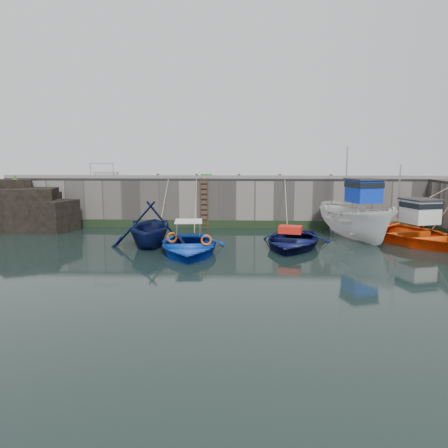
{
  "coord_description": "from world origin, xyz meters",
  "views": [
    {
      "loc": [
        0.48,
        -17.67,
        4.53
      ],
      "look_at": [
        -0.47,
        3.86,
        1.2
      ],
      "focal_mm": 35.0,
      "sensor_mm": 36.0,
      "label": 1
    }
  ],
  "objects_px": {
    "bollard_e": "(331,176)",
    "bollard_c": "(239,176)",
    "boat_near_navy": "(292,247)",
    "bollard_a": "(158,176)",
    "fish_crate": "(207,176)",
    "bollard_d": "(280,176)",
    "ladder": "(204,203)",
    "bollard_b": "(197,176)",
    "boat_far_orange": "(411,233)",
    "boat_far_white": "(357,221)",
    "boat_near_blue": "(189,252)",
    "boat_near_white": "(151,245)"
  },
  "relations": [
    {
      "from": "ladder",
      "to": "boat_near_navy",
      "type": "relative_size",
      "value": 0.58
    },
    {
      "from": "bollard_a",
      "to": "bollard_c",
      "type": "bearing_deg",
      "value": 0.0
    },
    {
      "from": "boat_far_white",
      "to": "bollard_c",
      "type": "distance_m",
      "value": 7.89
    },
    {
      "from": "fish_crate",
      "to": "boat_far_orange",
      "type": "bearing_deg",
      "value": -40.31
    },
    {
      "from": "boat_far_white",
      "to": "boat_near_blue",
      "type": "bearing_deg",
      "value": -174.8
    },
    {
      "from": "boat_near_blue",
      "to": "bollard_b",
      "type": "xyz_separation_m",
      "value": [
        -0.39,
        7.6,
        3.3
      ]
    },
    {
      "from": "fish_crate",
      "to": "bollard_c",
      "type": "height_order",
      "value": "bollard_c"
    },
    {
      "from": "fish_crate",
      "to": "bollard_b",
      "type": "relative_size",
      "value": 2.29
    },
    {
      "from": "boat_near_blue",
      "to": "bollard_a",
      "type": "xyz_separation_m",
      "value": [
        -2.89,
        7.6,
        3.3
      ]
    },
    {
      "from": "boat_near_blue",
      "to": "boat_far_orange",
      "type": "xyz_separation_m",
      "value": [
        11.62,
        3.12,
        0.47
      ]
    },
    {
      "from": "ladder",
      "to": "fish_crate",
      "type": "xyz_separation_m",
      "value": [
        0.13,
        0.39,
        1.71
      ]
    },
    {
      "from": "boat_near_white",
      "to": "bollard_a",
      "type": "bearing_deg",
      "value": 90.87
    },
    {
      "from": "boat_near_blue",
      "to": "fish_crate",
      "type": "distance_m",
      "value": 8.33
    },
    {
      "from": "ladder",
      "to": "bollard_d",
      "type": "relative_size",
      "value": 11.43
    },
    {
      "from": "fish_crate",
      "to": "bollard_c",
      "type": "xyz_separation_m",
      "value": [
        2.07,
        -0.05,
        0.0
      ]
    },
    {
      "from": "bollard_a",
      "to": "boat_near_white",
      "type": "bearing_deg",
      "value": -83.37
    },
    {
      "from": "boat_near_blue",
      "to": "bollard_c",
      "type": "relative_size",
      "value": 19.93
    },
    {
      "from": "boat_near_navy",
      "to": "boat_far_white",
      "type": "height_order",
      "value": "boat_far_white"
    },
    {
      "from": "boat_near_white",
      "to": "fish_crate",
      "type": "relative_size",
      "value": 7.62
    },
    {
      "from": "boat_far_orange",
      "to": "fish_crate",
      "type": "height_order",
      "value": "boat_far_orange"
    },
    {
      "from": "boat_near_navy",
      "to": "bollard_e",
      "type": "bearing_deg",
      "value": 77.37
    },
    {
      "from": "bollard_e",
      "to": "bollard_c",
      "type": "bearing_deg",
      "value": 180.0
    },
    {
      "from": "boat_near_white",
      "to": "bollard_a",
      "type": "distance_m",
      "value": 6.81
    },
    {
      "from": "ladder",
      "to": "boat_near_navy",
      "type": "xyz_separation_m",
      "value": [
        4.99,
        -5.68,
        -1.59
      ]
    },
    {
      "from": "bollard_c",
      "to": "bollard_e",
      "type": "distance_m",
      "value": 5.8
    },
    {
      "from": "fish_crate",
      "to": "bollard_d",
      "type": "distance_m",
      "value": 4.67
    },
    {
      "from": "boat_far_orange",
      "to": "bollard_d",
      "type": "relative_size",
      "value": 29.33
    },
    {
      "from": "bollard_e",
      "to": "bollard_d",
      "type": "bearing_deg",
      "value": 180.0
    },
    {
      "from": "fish_crate",
      "to": "bollard_b",
      "type": "height_order",
      "value": "bollard_b"
    },
    {
      "from": "boat_far_white",
      "to": "bollard_d",
      "type": "xyz_separation_m",
      "value": [
        -3.95,
        3.77,
        2.26
      ]
    },
    {
      "from": "bollard_d",
      "to": "bollard_e",
      "type": "distance_m",
      "value": 3.2
    },
    {
      "from": "boat_near_white",
      "to": "boat_far_orange",
      "type": "distance_m",
      "value": 13.91
    },
    {
      "from": "boat_far_orange",
      "to": "bollard_a",
      "type": "height_order",
      "value": "boat_far_orange"
    },
    {
      "from": "boat_near_white",
      "to": "bollard_e",
      "type": "xyz_separation_m",
      "value": [
        10.31,
        5.92,
        3.3
      ]
    },
    {
      "from": "boat_near_navy",
      "to": "bollard_a",
      "type": "height_order",
      "value": "bollard_a"
    },
    {
      "from": "boat_near_blue",
      "to": "bollard_a",
      "type": "bearing_deg",
      "value": 105.31
    },
    {
      "from": "bollard_d",
      "to": "bollard_b",
      "type": "bearing_deg",
      "value": 180.0
    },
    {
      "from": "fish_crate",
      "to": "bollard_c",
      "type": "distance_m",
      "value": 2.07
    },
    {
      "from": "bollard_d",
      "to": "bollard_a",
      "type": "bearing_deg",
      "value": 180.0
    },
    {
      "from": "boat_near_navy",
      "to": "bollard_a",
      "type": "distance_m",
      "value": 10.53
    },
    {
      "from": "bollard_b",
      "to": "ladder",
      "type": "bearing_deg",
      "value": -33.86
    },
    {
      "from": "boat_near_blue",
      "to": "bollard_a",
      "type": "relative_size",
      "value": 19.93
    },
    {
      "from": "boat_near_navy",
      "to": "boat_far_white",
      "type": "relative_size",
      "value": 0.81
    },
    {
      "from": "boat_far_white",
      "to": "bollard_e",
      "type": "distance_m",
      "value": 4.46
    },
    {
      "from": "ladder",
      "to": "boat_far_white",
      "type": "height_order",
      "value": "boat_far_white"
    },
    {
      "from": "boat_near_white",
      "to": "bollard_d",
      "type": "bearing_deg",
      "value": 33.99
    },
    {
      "from": "ladder",
      "to": "boat_near_white",
      "type": "distance_m",
      "value": 6.25
    },
    {
      "from": "boat_near_navy",
      "to": "boat_far_white",
      "type": "xyz_separation_m",
      "value": [
        3.77,
        2.24,
        1.04
      ]
    },
    {
      "from": "ladder",
      "to": "bollard_c",
      "type": "bearing_deg",
      "value": 8.67
    },
    {
      "from": "bollard_a",
      "to": "bollard_c",
      "type": "xyz_separation_m",
      "value": [
        5.2,
        0.0,
        0.0
      ]
    }
  ]
}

